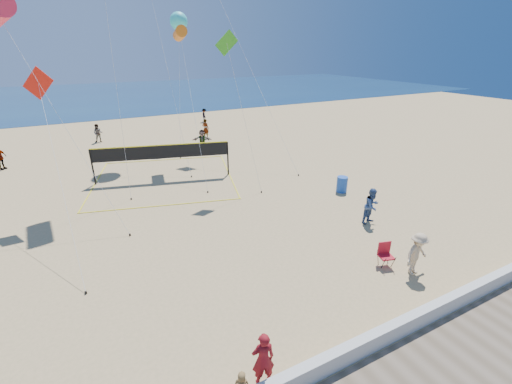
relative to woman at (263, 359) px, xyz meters
name	(u,v)px	position (x,y,z in m)	size (l,w,h in m)	color
ground	(271,304)	(1.66, 2.47, -0.82)	(120.00, 120.00, 0.00)	tan
ocean	(102,95)	(1.66, 64.47, -0.81)	(140.00, 50.00, 0.03)	navy
seawall	(327,364)	(1.66, -0.53, -0.52)	(32.00, 0.30, 0.60)	silver
woman	(263,359)	(0.00, 0.00, 0.00)	(0.60, 0.39, 1.64)	maroon
bystander_a	(372,206)	(9.00, 5.33, 0.09)	(0.88, 0.69, 1.82)	#304A7A
bystander_b	(417,254)	(7.43, 1.42, 0.05)	(1.12, 0.65, 1.74)	tan
far_person_1	(202,140)	(5.98, 21.68, 0.05)	(1.62, 0.52, 1.75)	gray
far_person_2	(206,129)	(7.65, 25.47, 0.10)	(0.67, 0.44, 1.85)	gray
far_person_3	(98,133)	(-1.62, 28.58, 0.02)	(0.81, 0.63, 1.68)	gray
far_person_4	(204,115)	(10.20, 33.03, -0.06)	(0.99, 0.57, 1.53)	gray
camp_chair	(385,253)	(6.84, 2.37, -0.27)	(0.65, 0.76, 1.10)	#AC1322
trash_barrel	(342,184)	(10.39, 9.08, -0.35)	(0.63, 0.63, 0.95)	#1A4AAD
volleyball_net	(162,156)	(1.37, 16.21, 0.78)	(10.71, 10.60, 2.35)	black
kite_2	(180,34)	(4.24, 19.79, 8.14)	(1.67, 8.13, 9.48)	orange
kite_3	(40,93)	(-4.38, 13.67, 5.30)	(1.38, 8.65, 7.31)	red
kite_4	(229,54)	(5.09, 13.36, 6.92)	(1.72, 2.50, 9.01)	green
kite_7	(179,21)	(5.90, 25.63, 9.27)	(3.15, 6.33, 10.83)	#37D8DA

